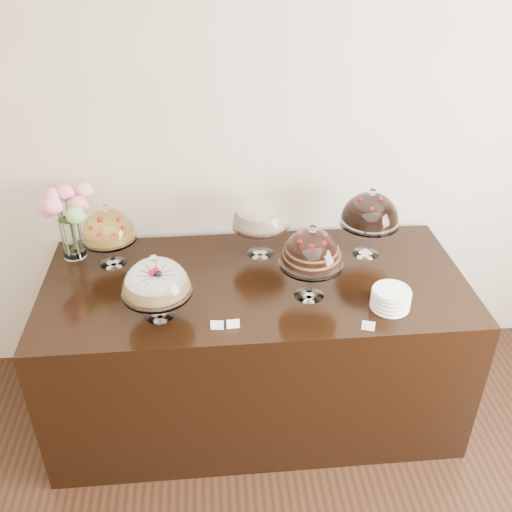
{
  "coord_description": "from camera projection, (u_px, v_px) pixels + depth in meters",
  "views": [
    {
      "loc": [
        -0.31,
        0.01,
        2.58
      ],
      "look_at": [
        -0.09,
        2.4,
        1.08
      ],
      "focal_mm": 40.0,
      "sensor_mm": 36.0,
      "label": 1
    }
  ],
  "objects": [
    {
      "name": "flower_vase",
      "position": [
        68.0,
        214.0,
        3.03
      ],
      "size": [
        0.26,
        0.33,
        0.43
      ],
      "color": "white",
      "rests_on": "display_counter"
    },
    {
      "name": "price_card_extra",
      "position": [
        233.0,
        324.0,
        2.63
      ],
      "size": [
        0.06,
        0.02,
        0.04
      ],
      "primitive_type": "cube",
      "rotation": [
        -0.21,
        0.0,
        0.06
      ],
      "color": "white",
      "rests_on": "display_counter"
    },
    {
      "name": "plate_stack",
      "position": [
        391.0,
        299.0,
        2.74
      ],
      "size": [
        0.18,
        0.18,
        0.1
      ],
      "color": "white",
      "rests_on": "display_counter"
    },
    {
      "name": "cake_stand_sugar_sponge",
      "position": [
        156.0,
        280.0,
        2.62
      ],
      "size": [
        0.33,
        0.33,
        0.34
      ],
      "color": "white",
      "rests_on": "display_counter"
    },
    {
      "name": "wall_back",
      "position": [
        263.0,
        133.0,
        3.12
      ],
      "size": [
        5.0,
        0.04,
        3.0
      ],
      "primitive_type": "cube",
      "color": "beige",
      "rests_on": "ground"
    },
    {
      "name": "cake_stand_fruit_tart",
      "position": [
        108.0,
        228.0,
        3.0
      ],
      "size": [
        0.29,
        0.29,
        0.36
      ],
      "color": "white",
      "rests_on": "display_counter"
    },
    {
      "name": "price_card_left",
      "position": [
        217.0,
        325.0,
        2.62
      ],
      "size": [
        0.06,
        0.02,
        0.04
      ],
      "primitive_type": "cube",
      "rotation": [
        -0.21,
        0.0,
        -0.11
      ],
      "color": "white",
      "rests_on": "display_counter"
    },
    {
      "name": "price_card_right",
      "position": [
        368.0,
        326.0,
        2.62
      ],
      "size": [
        0.06,
        0.03,
        0.04
      ],
      "primitive_type": "cube",
      "rotation": [
        -0.21,
        0.0,
        -0.33
      ],
      "color": "white",
      "rests_on": "display_counter"
    },
    {
      "name": "display_counter",
      "position": [
        255.0,
        346.0,
        3.21
      ],
      "size": [
        2.2,
        1.0,
        0.9
      ],
      "primitive_type": "cube",
      "color": "black",
      "rests_on": "ground"
    },
    {
      "name": "cake_stand_cheesecake",
      "position": [
        260.0,
        214.0,
        3.07
      ],
      "size": [
        0.32,
        0.32,
        0.38
      ],
      "color": "white",
      "rests_on": "display_counter"
    },
    {
      "name": "cake_stand_dark_choco",
      "position": [
        370.0,
        211.0,
        3.06
      ],
      "size": [
        0.33,
        0.33,
        0.4
      ],
      "color": "white",
      "rests_on": "display_counter"
    },
    {
      "name": "cake_stand_choco_layer",
      "position": [
        312.0,
        251.0,
        2.72
      ],
      "size": [
        0.31,
        0.31,
        0.4
      ],
      "color": "white",
      "rests_on": "display_counter"
    }
  ]
}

